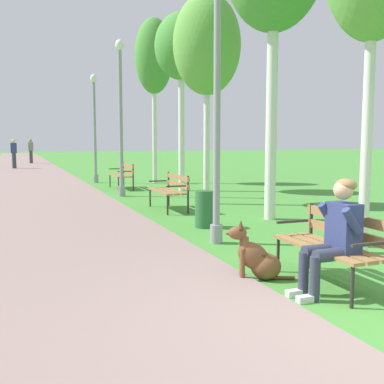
{
  "coord_description": "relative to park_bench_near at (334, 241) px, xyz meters",
  "views": [
    {
      "loc": [
        -3.0,
        -3.09,
        1.67
      ],
      "look_at": [
        -0.56,
        3.23,
        0.9
      ],
      "focal_mm": 44.2,
      "sensor_mm": 36.0,
      "label": 1
    }
  ],
  "objects": [
    {
      "name": "ground_plane",
      "position": [
        -0.39,
        -1.23,
        -0.51
      ],
      "size": [
        120.0,
        120.0,
        0.0
      ],
      "primitive_type": "plane",
      "color": "#478E38"
    },
    {
      "name": "paved_path",
      "position": [
        -2.5,
        22.77,
        -0.49
      ],
      "size": [
        3.42,
        60.0,
        0.04
      ],
      "primitive_type": "cube",
      "color": "gray",
      "rests_on": "ground"
    },
    {
      "name": "park_bench_near",
      "position": [
        0.0,
        0.0,
        0.0
      ],
      "size": [
        0.55,
        1.5,
        0.85
      ],
      "color": "olive",
      "rests_on": "ground"
    },
    {
      "name": "park_bench_mid",
      "position": [
        0.09,
        6.11,
        0.0
      ],
      "size": [
        0.55,
        1.5,
        0.85
      ],
      "color": "olive",
      "rests_on": "ground"
    },
    {
      "name": "park_bench_far",
      "position": [
        0.11,
        11.18,
        0.0
      ],
      "size": [
        0.55,
        1.5,
        0.85
      ],
      "color": "olive",
      "rests_on": "ground"
    },
    {
      "name": "person_seated_on_near_bench",
      "position": [
        -0.21,
        -0.28,
        0.17
      ],
      "size": [
        0.74,
        0.49,
        1.25
      ],
      "color": "#33384C",
      "rests_on": "ground"
    },
    {
      "name": "dog_brown",
      "position": [
        -0.7,
        0.5,
        -0.25
      ],
      "size": [
        0.78,
        0.47,
        0.71
      ],
      "color": "brown",
      "rests_on": "ground"
    },
    {
      "name": "lamp_post_near",
      "position": [
        -0.35,
        2.47,
        1.88
      ],
      "size": [
        0.24,
        0.24,
        4.63
      ],
      "color": "gray",
      "rests_on": "ground"
    },
    {
      "name": "lamp_post_mid",
      "position": [
        -0.39,
        9.15,
        1.79
      ],
      "size": [
        0.24,
        0.24,
        4.45
      ],
      "color": "gray",
      "rests_on": "ground"
    },
    {
      "name": "lamp_post_far",
      "position": [
        -0.37,
        13.69,
        1.59
      ],
      "size": [
        0.24,
        0.24,
        4.05
      ],
      "color": "gray",
      "rests_on": "ground"
    },
    {
      "name": "birch_tree_fourth",
      "position": [
        1.29,
        6.79,
        3.46
      ],
      "size": [
        1.71,
        1.59,
        5.24
      ],
      "color": "silver",
      "rests_on": "ground"
    },
    {
      "name": "birch_tree_fifth",
      "position": [
        1.75,
        9.94,
        3.97
      ],
      "size": [
        1.67,
        1.79,
        5.59
      ],
      "color": "silver",
      "rests_on": "ground"
    },
    {
      "name": "birch_tree_sixth",
      "position": [
        1.73,
        12.89,
        4.15
      ],
      "size": [
        1.41,
        1.34,
        6.1
      ],
      "color": "silver",
      "rests_on": "ground"
    },
    {
      "name": "litter_bin",
      "position": [
        -0.01,
        3.79,
        -0.16
      ],
      "size": [
        0.36,
        0.36,
        0.7
      ],
      "primitive_type": "cylinder",
      "color": "#2D6638",
      "rests_on": "ground"
    },
    {
      "name": "pedestrian_distant",
      "position": [
        -3.18,
        23.52,
        0.33
      ],
      "size": [
        0.32,
        0.22,
        1.65
      ],
      "color": "#383842",
      "rests_on": "ground"
    },
    {
      "name": "pedestrian_further_distant",
      "position": [
        -2.08,
        29.06,
        0.33
      ],
      "size": [
        0.32,
        0.22,
        1.65
      ],
      "color": "#383842",
      "rests_on": "ground"
    }
  ]
}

